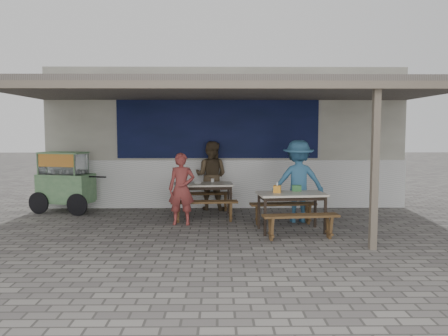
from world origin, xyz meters
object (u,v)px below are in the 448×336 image
table_right (291,197)px  condiment_bowl (197,182)px  table_left (203,187)px  tissue_box (277,189)px  bench_left_street (204,206)px  bench_right_wall (283,209)px  patron_street_side (182,189)px  vendor_cart (65,180)px  patron_wall_side (211,176)px  bench_right_street (301,221)px  condiment_jar (212,180)px  patron_right_table (298,181)px  bench_left_wall (202,197)px  donation_box (297,188)px

table_right → condiment_bowl: condiment_bowl is taller
table_left → tissue_box: (1.48, -1.45, 0.15)m
bench_left_street → tissue_box: bearing=-34.7°
bench_right_wall → patron_street_side: 2.13m
table_right → patron_street_side: (-2.16, 0.65, 0.07)m
vendor_cart → patron_wall_side: size_ratio=1.10×
bench_right_wall → patron_wall_side: patron_wall_side is taller
patron_wall_side → tissue_box: patron_wall_side is taller
table_left → table_right: bearing=-44.9°
bench_right_street → patron_wall_side: patron_wall_side is taller
condiment_jar → patron_right_table: bearing=-25.2°
tissue_box → table_right: bearing=-9.9°
bench_right_wall → vendor_cart: vendor_cart is taller
bench_left_street → patron_right_table: size_ratio=0.82×
table_left → bench_left_street: size_ratio=0.95×
vendor_cart → tissue_box: 5.16m
bench_right_wall → patron_street_side: bearing=173.2°
bench_left_wall → bench_right_wall: 2.28m
bench_right_street → vendor_cart: size_ratio=0.75×
condiment_bowl → vendor_cart: bearing=170.3°
bench_right_wall → patron_right_table: bearing=32.6°
patron_street_side → condiment_jar: 1.28m
bench_right_street → donation_box: donation_box is taller
bench_right_wall → patron_right_table: 0.70m
bench_left_street → bench_left_wall: (-0.09, 1.23, 0.00)m
condiment_jar → condiment_bowl: bearing=-140.4°
patron_street_side → patron_right_table: bearing=8.2°
table_right → tissue_box: tissue_box is taller
patron_wall_side → condiment_jar: bearing=110.6°
table_right → condiment_jar: bearing=125.1°
bench_right_street → donation_box: bearing=78.9°
table_left → condiment_bowl: bearing=-176.5°
bench_left_street → condiment_jar: 1.00m
condiment_jar → bench_left_wall: bearing=125.3°
tissue_box → donation_box: bearing=24.7°
table_right → condiment_bowl: size_ratio=6.12×
table_right → bench_right_wall: 0.71m
bench_left_street → patron_right_table: 2.06m
patron_wall_side → tissue_box: size_ratio=12.25×
patron_street_side → bench_left_street: bearing=30.0°
bench_right_wall → patron_wall_side: size_ratio=0.83×
bench_right_street → patron_wall_side: 3.44m
condiment_jar → patron_street_side: bearing=-119.0°
table_right → bench_right_street: size_ratio=0.96×
bench_left_wall → table_right: (1.79, -2.11, 0.33)m
bench_right_street → patron_street_side: 2.59m
condiment_bowl → bench_right_wall: bearing=-25.5°
table_left → patron_right_table: bearing=-20.7°
vendor_cart → donation_box: 5.48m
patron_right_table → condiment_jar: patron_right_table is taller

